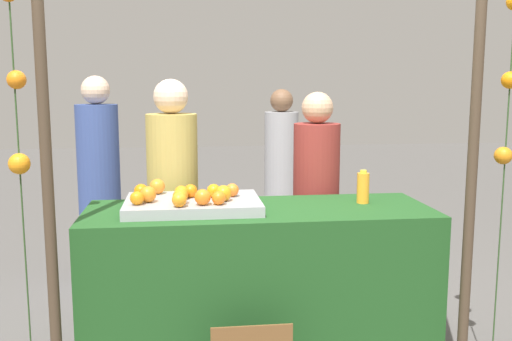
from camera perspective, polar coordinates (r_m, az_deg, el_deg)
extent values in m
cube|color=#1E4C1E|center=(3.47, 0.31, -11.40)|extent=(2.01, 0.72, 0.94)
cube|color=#9EA0A5|center=(3.32, -6.30, -3.36)|extent=(0.77, 0.53, 0.06)
sphere|color=orange|center=(3.39, -11.37, -2.01)|extent=(0.08, 0.08, 0.08)
sphere|color=orange|center=(3.23, -3.26, -2.28)|extent=(0.09, 0.09, 0.09)
sphere|color=orange|center=(3.14, -5.33, -2.66)|extent=(0.09, 0.09, 0.09)
sphere|color=orange|center=(3.36, -6.53, -2.03)|extent=(0.08, 0.08, 0.08)
sphere|color=orange|center=(3.49, -9.80, -1.58)|extent=(0.09, 0.09, 0.09)
sphere|color=orange|center=(3.30, -7.44, -2.21)|extent=(0.08, 0.08, 0.08)
sphere|color=orange|center=(3.36, -2.39, -1.95)|extent=(0.08, 0.08, 0.08)
sphere|color=orange|center=(3.20, -11.77, -2.71)|extent=(0.08, 0.08, 0.08)
sphere|color=orange|center=(3.35, -4.24, -2.01)|extent=(0.08, 0.08, 0.08)
sphere|color=orange|center=(3.14, -3.74, -2.75)|extent=(0.08, 0.08, 0.08)
sphere|color=orange|center=(3.10, -7.65, -2.92)|extent=(0.08, 0.08, 0.08)
sphere|color=orange|center=(3.18, -7.56, -2.60)|extent=(0.08, 0.08, 0.08)
sphere|color=orange|center=(3.25, -10.69, -2.35)|extent=(0.09, 0.09, 0.09)
cylinder|color=#FC9F27|center=(3.53, 10.61, -1.73)|extent=(0.07, 0.07, 0.18)
cylinder|color=yellow|center=(3.51, 10.65, -0.11)|extent=(0.04, 0.04, 0.02)
cylinder|color=tan|center=(3.93, -8.21, -5.11)|extent=(0.34, 0.34, 1.46)
sphere|color=beige|center=(3.82, -8.48, 7.30)|extent=(0.23, 0.23, 0.23)
cylinder|color=maroon|center=(4.07, 5.95, -5.12)|extent=(0.32, 0.32, 1.39)
sphere|color=tan|center=(3.96, 6.14, 6.23)|extent=(0.22, 0.22, 0.22)
cylinder|color=#384C8C|center=(4.95, -15.28, -2.29)|extent=(0.35, 0.35, 1.49)
sphere|color=beige|center=(4.87, -15.69, 7.72)|extent=(0.23, 0.23, 0.23)
cylinder|color=#99999E|center=(5.54, 2.51, -1.36)|extent=(0.32, 0.32, 1.39)
sphere|color=brown|center=(5.46, 2.57, 6.98)|extent=(0.22, 0.22, 0.22)
cylinder|color=#473828|center=(2.95, -19.99, -2.10)|extent=(0.06, 0.06, 2.27)
cylinder|color=#473828|center=(3.25, 20.64, -1.20)|extent=(0.06, 0.06, 2.27)
cylinder|color=#2D4C23|center=(3.01, -22.27, -2.94)|extent=(0.01, 0.01, 2.17)
sphere|color=orange|center=(2.96, -22.74, 8.33)|extent=(0.09, 0.09, 0.09)
sphere|color=orange|center=(2.97, -22.49, 0.62)|extent=(0.10, 0.10, 0.10)
cylinder|color=#2D4C23|center=(3.36, 23.36, -1.86)|extent=(0.01, 0.01, 2.17)
sphere|color=orange|center=(3.31, 23.96, 8.22)|extent=(0.09, 0.09, 0.09)
sphere|color=orange|center=(3.33, 23.39, 1.37)|extent=(0.09, 0.09, 0.09)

